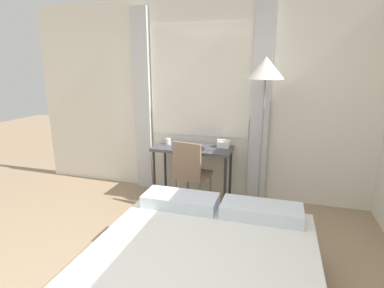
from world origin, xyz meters
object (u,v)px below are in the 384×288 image
telephone (224,144)px  book (185,146)px  desk_chair (191,171)px  bed (197,288)px  standing_lamp (265,78)px  mug (168,141)px  desk (193,153)px

telephone → book: bearing=-163.1°
desk_chair → bed: bearing=-61.4°
standing_lamp → mug: size_ratio=23.08×
desk → telephone: 0.43m
bed → telephone: bearing=95.8°
standing_lamp → mug: 1.56m
book → standing_lamp: bearing=-5.4°
desk → book: (-0.09, -0.03, 0.09)m
desk_chair → telephone: bearing=57.9°
mug → standing_lamp: bearing=-8.1°
telephone → mug: bearing=-175.4°
bed → book: bearing=110.1°
mug → desk_chair: bearing=-36.7°
desk_chair → book: bearing=133.0°
standing_lamp → mug: bearing=171.9°
desk → bed: size_ratio=0.52×
book → desk: bearing=19.7°
bed → mug: size_ratio=24.17×
bed → mug: 2.30m
standing_lamp → mug: standing_lamp is taller
desk → standing_lamp: standing_lamp is taller
bed → book: size_ratio=8.16×
desk_chair → bed: (0.56, -1.69, -0.27)m
desk_chair → bed: desk_chair is taller
book → desk_chair: bearing=-57.4°
desk_chair → mug: bearing=153.6°
desk → book: 0.14m
desk_chair → telephone: 0.59m
desk_chair → bed: size_ratio=0.45×
desk → desk_chair: bearing=-78.9°
bed → desk: bearing=107.3°
bed → telephone: (-0.21, 2.07, 0.56)m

